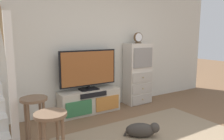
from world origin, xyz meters
The scene contains 8 objects.
back_wall centered at (0.00, 2.46, 1.35)m, with size 6.40×0.12×2.70m, color beige.
media_console centered at (-0.30, 2.19, 0.23)m, with size 1.20×0.38×0.46m.
television centered at (-0.30, 2.22, 0.87)m, with size 1.15×0.22×0.77m.
side_cabinet centered at (0.89, 2.20, 0.67)m, with size 0.58×0.38×1.34m.
desk_clock centered at (0.87, 2.19, 1.45)m, with size 0.21×0.08×0.23m.
bar_stool_near centered at (-1.49, 0.64, 0.54)m, with size 0.34×0.34×0.72m.
bar_stool_far centered at (-1.53, 1.26, 0.54)m, with size 0.34×0.34×0.73m.
dog centered at (-0.09, 0.84, 0.12)m, with size 0.48×0.41×0.23m.
Camera 1 is at (-2.07, -1.50, 1.52)m, focal length 34.63 mm.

